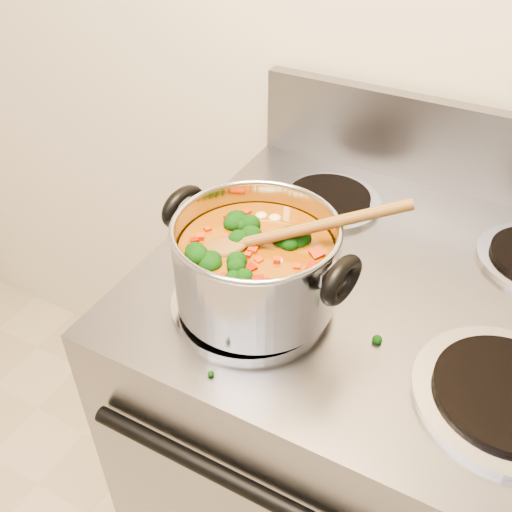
# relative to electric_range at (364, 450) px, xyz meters

# --- Properties ---
(electric_range) EXTENTS (0.75, 0.68, 1.08)m
(electric_range) POSITION_rel_electric_range_xyz_m (0.00, 0.00, 0.00)
(electric_range) COLOR gray
(electric_range) RESTS_ON ground
(stockpot) EXTENTS (0.29, 0.23, 0.14)m
(stockpot) POSITION_rel_electric_range_xyz_m (-0.17, -0.15, 0.53)
(stockpot) COLOR #ACACB5
(stockpot) RESTS_ON electric_range
(wooden_spoon) EXTENTS (0.26, 0.17, 0.09)m
(wooden_spoon) POSITION_rel_electric_range_xyz_m (-0.15, -0.14, 0.57)
(wooden_spoon) COLOR brown
(wooden_spoon) RESTS_ON stockpot
(cooktop_crumbs) EXTENTS (0.09, 0.11, 0.01)m
(cooktop_crumbs) POSITION_rel_electric_range_xyz_m (-0.29, -0.06, 0.46)
(cooktop_crumbs) COLOR black
(cooktop_crumbs) RESTS_ON electric_range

